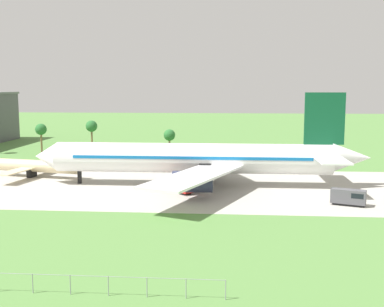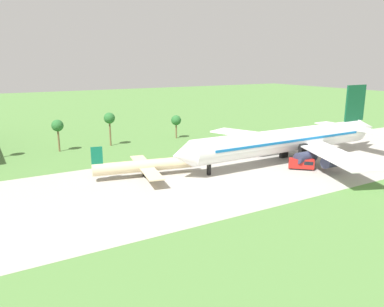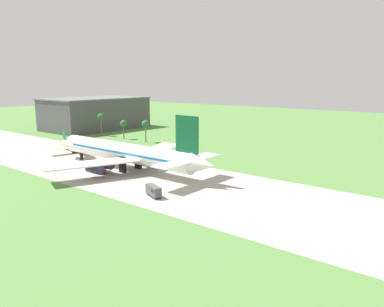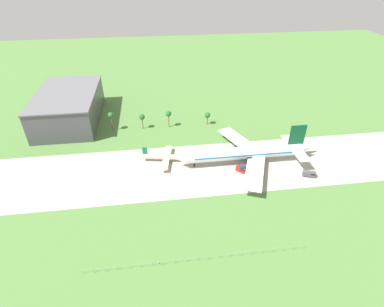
# 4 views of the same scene
# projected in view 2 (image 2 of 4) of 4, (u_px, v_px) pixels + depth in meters

# --- Properties ---
(ground_plane) EXTENTS (600.00, 600.00, 0.00)m
(ground_plane) POSITION_uv_depth(u_px,v_px,m) (188.00, 181.00, 86.62)
(ground_plane) COLOR #517F3D
(taxiway_strip) EXTENTS (320.00, 44.00, 0.02)m
(taxiway_strip) POSITION_uv_depth(u_px,v_px,m) (188.00, 181.00, 86.62)
(taxiway_strip) COLOR #A8A399
(taxiway_strip) RESTS_ON ground_plane
(jet_airliner) EXTENTS (73.05, 59.81, 20.21)m
(jet_airliner) POSITION_uv_depth(u_px,v_px,m) (291.00, 140.00, 103.40)
(jet_airliner) COLOR white
(jet_airliner) RESTS_ON ground_plane
(regional_aircraft) EXTENTS (25.14, 22.79, 8.23)m
(regional_aircraft) POSITION_uv_depth(u_px,v_px,m) (145.00, 166.00, 89.65)
(regional_aircraft) COLOR beige
(regional_aircraft) RESTS_ON ground_plane
(fuel_truck) EXTENTS (5.97, 5.79, 2.83)m
(fuel_truck) POSITION_uv_depth(u_px,v_px,m) (302.00, 164.00, 95.89)
(fuel_truck) COLOR black
(fuel_truck) RESTS_ON ground_plane
(palm_tree_row) EXTENTS (63.02, 3.60, 12.35)m
(palm_tree_row) POSITION_uv_depth(u_px,v_px,m) (89.00, 122.00, 118.50)
(palm_tree_row) COLOR brown
(palm_tree_row) RESTS_ON ground_plane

